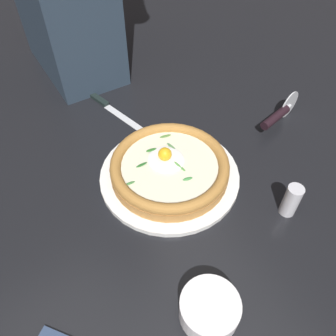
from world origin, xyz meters
name	(u,v)px	position (x,y,z in m)	size (l,w,h in m)	color
ground_plane	(163,173)	(0.00, 0.00, -0.01)	(2.40, 2.40, 0.03)	black
pizza_plate	(168,176)	(-0.03, 0.00, 0.01)	(0.31, 0.31, 0.01)	white
pizza	(168,167)	(-0.03, 0.00, 0.03)	(0.26, 0.26, 0.06)	#B87C3C
side_bowl	(209,309)	(-0.31, 0.09, 0.02)	(0.10, 0.10, 0.04)	white
pizza_cutter	(279,114)	(-0.02, -0.33, 0.04)	(0.05, 0.15, 0.07)	silver
table_knife	(106,105)	(0.28, 0.02, 0.00)	(0.24, 0.08, 0.01)	silver
pepper_shaker	(291,200)	(-0.23, -0.16, 0.04)	(0.03, 0.03, 0.07)	silver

